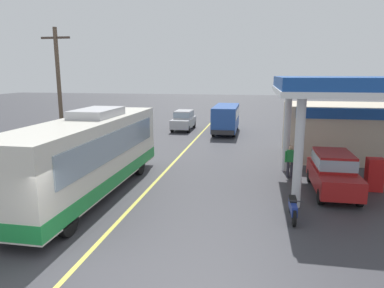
# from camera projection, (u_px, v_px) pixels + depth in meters

# --- Properties ---
(ground) EXTENTS (120.00, 120.00, 0.00)m
(ground) POSITION_uv_depth(u_px,v_px,m) (196.00, 139.00, 28.51)
(ground) COLOR #38383D
(lane_divider_stripe) EXTENTS (0.16, 50.00, 0.01)m
(lane_divider_stripe) POSITION_uv_depth(u_px,v_px,m) (184.00, 152.00, 23.69)
(lane_divider_stripe) COLOR #D8CC4C
(lane_divider_stripe) RESTS_ON ground
(coach_bus_main) EXTENTS (2.60, 11.04, 3.69)m
(coach_bus_main) POSITION_uv_depth(u_px,v_px,m) (89.00, 156.00, 15.06)
(coach_bus_main) COLOR silver
(coach_bus_main) RESTS_ON ground
(gas_station_roadside) EXTENTS (9.10, 11.95, 5.10)m
(gas_station_roadside) POSITION_uv_depth(u_px,v_px,m) (354.00, 121.00, 19.43)
(gas_station_roadside) COLOR #194799
(gas_station_roadside) RESTS_ON ground
(car_at_pump) EXTENTS (1.70, 4.20, 1.82)m
(car_at_pump) POSITION_uv_depth(u_px,v_px,m) (333.00, 171.00, 15.42)
(car_at_pump) COLOR maroon
(car_at_pump) RESTS_ON ground
(minibus_opposing_lane) EXTENTS (2.04, 6.13, 2.44)m
(minibus_opposing_lane) POSITION_uv_depth(u_px,v_px,m) (226.00, 117.00, 30.91)
(minibus_opposing_lane) COLOR #264C9E
(minibus_opposing_lane) RESTS_ON ground
(motorcycle_parked_forecourt) EXTENTS (0.55, 1.80, 0.92)m
(motorcycle_parked_forecourt) POSITION_uv_depth(u_px,v_px,m) (293.00, 208.00, 12.68)
(motorcycle_parked_forecourt) COLOR black
(motorcycle_parked_forecourt) RESTS_ON ground
(pedestrian_near_pump) EXTENTS (0.55, 0.22, 1.66)m
(pedestrian_near_pump) POSITION_uv_depth(u_px,v_px,m) (290.00, 160.00, 17.73)
(pedestrian_near_pump) COLOR #33333F
(pedestrian_near_pump) RESTS_ON ground
(car_trailing_behind_bus) EXTENTS (1.70, 4.20, 1.82)m
(car_trailing_behind_bus) POSITION_uv_depth(u_px,v_px,m) (184.00, 119.00, 32.73)
(car_trailing_behind_bus) COLOR #B2B2B7
(car_trailing_behind_bus) RESTS_ON ground
(utility_pole_roadside) EXTENTS (1.80, 0.24, 7.89)m
(utility_pole_roadside) POSITION_uv_depth(u_px,v_px,m) (59.00, 92.00, 20.93)
(utility_pole_roadside) COLOR brown
(utility_pole_roadside) RESTS_ON ground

